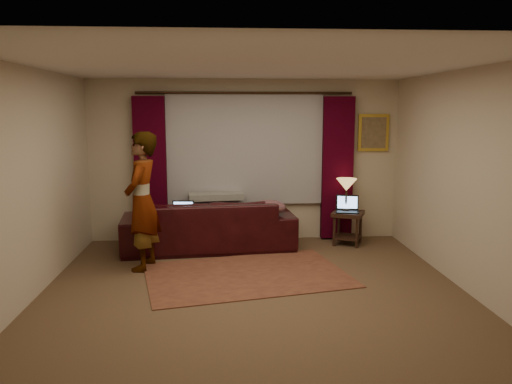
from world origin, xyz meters
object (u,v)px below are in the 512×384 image
tiffany_lamp (346,195)px  laptop_table (347,204)px  end_table (348,228)px  person (142,201)px  laptop_sofa (182,210)px  sofa (209,215)px

tiffany_lamp → laptop_table: size_ratio=1.35×
end_table → person: bearing=-161.4°
laptop_sofa → laptop_table: size_ratio=0.93×
laptop_sofa → end_table: size_ratio=0.67×
sofa → person: bearing=42.3°
end_table → tiffany_lamp: bearing=100.7°
laptop_sofa → sofa: bearing=33.0°
laptop_table → tiffany_lamp: bearing=99.0°
laptop_sofa → person: (-0.46, -0.73, 0.28)m
tiffany_lamp → person: (-3.02, -1.11, 0.13)m
end_table → laptop_table: (-0.02, -0.04, 0.39)m
end_table → laptop_table: 0.39m
person → end_table: bearing=117.5°
laptop_sofa → person: person is taller
sofa → person: size_ratio=1.41×
laptop_sofa → tiffany_lamp: bearing=13.6°
laptop_table → sofa: bearing=-166.8°
sofa → tiffany_lamp: sofa is taller
laptop_sofa → laptop_table: laptop_table is taller
sofa → laptop_table: size_ratio=6.78×
laptop_sofa → laptop_table: bearing=10.9°
sofa → person: 1.32m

